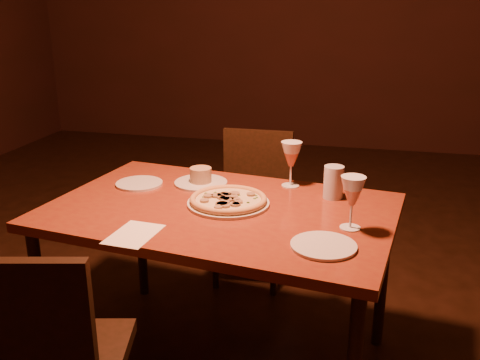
# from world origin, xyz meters

# --- Properties ---
(floor) EXTENTS (7.00, 7.00, 0.00)m
(floor) POSITION_xyz_m (0.00, 0.00, 0.00)
(floor) COLOR black
(floor) RESTS_ON ground
(dining_table) EXTENTS (1.41, 1.01, 0.70)m
(dining_table) POSITION_xyz_m (-0.00, -0.20, 0.64)
(dining_table) COLOR brown
(dining_table) RESTS_ON floor
(chair_far) EXTENTS (0.38, 0.38, 0.80)m
(chair_far) POSITION_xyz_m (-0.04, 0.60, 0.45)
(chair_far) COLOR black
(chair_far) RESTS_ON floor
(pizza_plate) EXTENTS (0.32, 0.32, 0.04)m
(pizza_plate) POSITION_xyz_m (0.02, -0.17, 0.72)
(pizza_plate) COLOR silver
(pizza_plate) RESTS_ON dining_table
(ramekin_saucer) EXTENTS (0.23, 0.23, 0.07)m
(ramekin_saucer) POSITION_xyz_m (-0.16, 0.05, 0.72)
(ramekin_saucer) COLOR silver
(ramekin_saucer) RESTS_ON dining_table
(wine_glass_far) EXTENTS (0.09, 0.09, 0.20)m
(wine_glass_far) POSITION_xyz_m (0.22, 0.11, 0.80)
(wine_glass_far) COLOR #C16A50
(wine_glass_far) RESTS_ON dining_table
(wine_glass_right) EXTENTS (0.09, 0.09, 0.19)m
(wine_glass_right) POSITION_xyz_m (0.49, -0.29, 0.80)
(wine_glass_right) COLOR #C16A50
(wine_glass_right) RESTS_ON dining_table
(water_tumbler) EXTENTS (0.08, 0.08, 0.13)m
(water_tumbler) POSITION_xyz_m (0.41, 0.01, 0.77)
(water_tumbler) COLOR silver
(water_tumbler) RESTS_ON dining_table
(side_plate_left) EXTENTS (0.20, 0.20, 0.01)m
(side_plate_left) POSITION_xyz_m (-0.42, -0.02, 0.71)
(side_plate_left) COLOR silver
(side_plate_left) RESTS_ON dining_table
(side_plate_near) EXTENTS (0.21, 0.21, 0.01)m
(side_plate_near) POSITION_xyz_m (0.42, -0.47, 0.71)
(side_plate_near) COLOR silver
(side_plate_near) RESTS_ON dining_table
(menu_card) EXTENTS (0.16, 0.22, 0.00)m
(menu_card) POSITION_xyz_m (-0.22, -0.52, 0.70)
(menu_card) COLOR white
(menu_card) RESTS_ON dining_table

